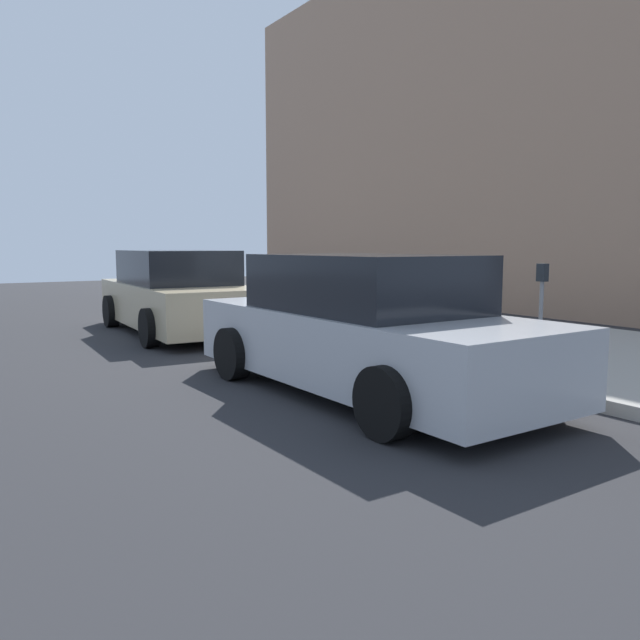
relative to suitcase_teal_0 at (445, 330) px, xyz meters
name	(u,v)px	position (x,y,z in m)	size (l,w,h in m)	color
ground_plane	(269,333)	(3.92, 0.69, -0.45)	(40.00, 40.00, 0.00)	#28282B
sidewalk_curb	(374,320)	(3.92, -1.81, -0.38)	(18.00, 5.00, 0.14)	#9E9B93
building_facade_sidewalk_side	(549,109)	(3.92, -7.22, 4.53)	(24.00, 3.00, 9.96)	#9E7A60
suitcase_teal_0	(445,330)	(0.00, 0.00, 0.00)	(0.50, 0.26, 0.67)	#0F606B
suitcase_black_1	(420,321)	(0.55, -0.03, 0.06)	(0.47, 0.22, 0.80)	black
suitcase_red_2	(398,324)	(1.06, -0.03, -0.03)	(0.42, 0.23, 0.84)	red
suitcase_maroon_3	(378,320)	(1.57, -0.05, -0.02)	(0.46, 0.20, 0.83)	maroon
suitcase_silver_4	(356,314)	(2.10, 0.02, 0.04)	(0.45, 0.23, 0.96)	#9EA0A8
suitcase_navy_5	(338,310)	(2.64, 0.01, 0.05)	(0.48, 0.23, 0.77)	navy
fire_hydrant	(311,304)	(3.55, 0.00, 0.09)	(0.39, 0.21, 0.76)	#D89E0C
bollard_post	(289,299)	(4.13, 0.15, 0.15)	(0.11, 0.11, 0.92)	#333338
parking_meter	(541,299)	(-1.40, -0.25, 0.52)	(0.12, 0.09, 1.27)	slate
parked_car_silver_0	(364,329)	(-0.91, 2.12, 0.28)	(4.69, 2.06, 1.53)	#B2B5BA
parked_car_beige_1	(177,294)	(4.87, 2.12, 0.28)	(4.86, 2.25, 1.54)	tan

